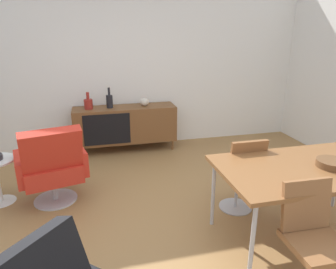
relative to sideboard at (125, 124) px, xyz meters
The scene contains 11 objects.
ground_plane 2.34m from the sideboard, 93.08° to the right, with size 8.32×8.32×0.00m, color #9E7242.
wall_back 1.01m from the sideboard, 112.28° to the left, with size 6.80×0.12×2.80m, color white.
sideboard is the anchor object (origin of this frame).
vase_cobalt 0.66m from the sideboard, behind, with size 0.13×0.13×0.26m.
vase_sculptural_dark 0.47m from the sideboard, ahead, with size 0.14×0.14×0.13m.
vase_ceramic_small 0.45m from the sideboard, behind, with size 0.10×0.10×0.32m.
dining_table 2.98m from the sideboard, 63.34° to the right, with size 1.60×0.90×0.74m.
wooden_bowl_on_table 3.12m from the sideboard, 60.91° to the right, with size 0.26×0.26×0.06m, color brown.
dining_chair_front_left 3.36m from the sideboard, 72.97° to the right, with size 0.41×0.44×0.86m.
dining_chair_back_left 2.31m from the sideboard, 64.88° to the right, with size 0.40×0.43×0.86m.
lounge_chair_red 1.75m from the sideboard, 123.19° to the right, with size 0.82×0.78×0.95m.
Camera 1 is at (-0.33, -2.45, 1.86)m, focal length 32.93 mm.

